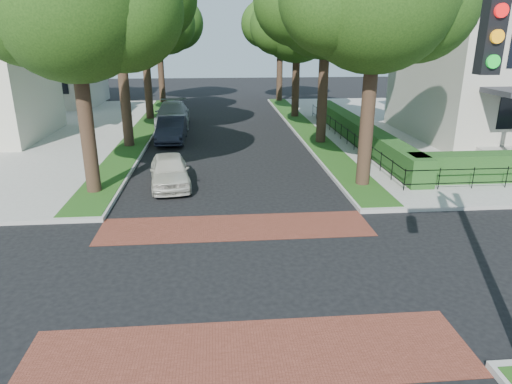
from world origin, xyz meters
TOP-DOWN VIEW (x-y plane):
  - ground at (0.00, 0.00)m, footprint 120.00×120.00m
  - sidewalk_ne at (19.50, 19.00)m, footprint 30.00×30.00m
  - crosswalk_far at (0.00, 3.20)m, footprint 9.00×2.20m
  - crosswalk_near at (0.00, -3.20)m, footprint 9.00×2.20m
  - grass_strip_ne at (5.40, 19.10)m, footprint 1.60×29.80m
  - grass_strip_nw at (-5.40, 19.10)m, footprint 1.60×29.80m
  - tree_right_far at (5.60, 24.22)m, footprint 7.25×6.23m
  - tree_right_back at (5.60, 33.23)m, footprint 7.50×6.45m
  - tree_left_near at (-5.40, 7.23)m, footprint 7.50×6.45m
  - tree_left_far at (-5.40, 24.22)m, footprint 7.00×6.02m
  - tree_left_back at (-5.40, 33.24)m, footprint 7.75×6.66m
  - hedge_main_road at (7.70, 15.00)m, footprint 1.00×18.00m
  - fence_main_road at (6.90, 15.00)m, footprint 0.06×18.00m
  - house_left_far at (-15.49, 31.99)m, footprint 10.00×9.00m
  - parked_car_front at (-2.57, 7.88)m, footprint 2.09×4.13m
  - parked_car_middle at (-3.23, 16.51)m, footprint 1.58×4.52m
  - parked_car_rear at (-3.60, 21.60)m, footprint 2.54×5.74m

SIDE VIEW (x-z plane):
  - ground at x=0.00m, z-range 0.00..0.00m
  - crosswalk_far at x=0.00m, z-range 0.00..0.01m
  - crosswalk_near at x=0.00m, z-range 0.00..0.01m
  - sidewalk_ne at x=19.50m, z-range 0.00..0.15m
  - grass_strip_ne at x=5.40m, z-range 0.15..0.17m
  - grass_strip_nw at x=-5.40m, z-range 0.15..0.17m
  - fence_main_road at x=6.90m, z-range 0.15..1.05m
  - parked_car_front at x=-2.57m, z-range 0.00..1.35m
  - parked_car_middle at x=-3.23m, z-range 0.00..1.49m
  - hedge_main_road at x=7.70m, z-range 0.15..1.35m
  - parked_car_rear at x=-3.60m, z-range 0.00..1.64m
  - house_left_far at x=-15.49m, z-range -0.03..10.11m
  - tree_right_far at x=5.60m, z-range 2.04..11.78m
  - tree_left_far at x=-5.40m, z-range 2.19..12.05m
  - tree_right_back at x=5.60m, z-range 2.17..12.37m
  - tree_left_near at x=-5.40m, z-range 2.17..12.37m
  - tree_left_back at x=-5.40m, z-range 2.19..12.63m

